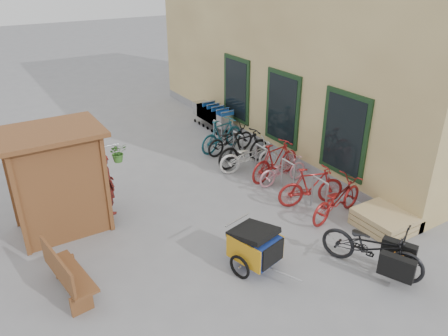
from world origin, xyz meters
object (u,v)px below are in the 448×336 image
bike_6 (230,139)px  child_trailer (255,245)px  shopping_carts (212,114)px  bike_1 (311,186)px  bike_2 (283,170)px  bike_4 (249,156)px  bike_3 (275,161)px  kiosk (51,168)px  person_kiosk (107,184)px  bench (66,273)px  bike_7 (222,135)px  pallet_stack (384,221)px  bike_5 (244,148)px  bike_0 (337,199)px

bike_6 → child_trailer: bearing=147.3°
shopping_carts → bike_1: (-0.68, -6.03, -0.04)m
child_trailer → bike_2: 3.79m
bike_1 → bike_4: 2.42m
shopping_carts → bike_3: bike_3 is taller
bike_1 → bike_3: bike_3 is taller
kiosk → bike_6: kiosk is taller
person_kiosk → bike_3: 4.62m
bench → bike_7: 7.31m
bike_6 → bike_4: bearing=164.7°
bike_1 → kiosk: bearing=87.3°
pallet_stack → child_trailer: bearing=172.6°
bike_1 → bike_3: (0.15, 1.64, 0.03)m
child_trailer → bike_5: (2.50, 4.09, 0.03)m
pallet_stack → bike_2: bike_2 is taller
pallet_stack → bench: 6.87m
bike_2 → bike_6: bearing=3.6°
bench → bike_7: (5.93, 4.28, 0.05)m
bike_5 → bike_6: bearing=-12.8°
child_trailer → person_kiosk: bearing=102.3°
pallet_stack → bike_2: bearing=100.1°
bike_0 → child_trailer: bearing=90.1°
bike_5 → bike_2: bearing=-172.9°
bike_7 → shopping_carts: bearing=-34.4°
bike_5 → bike_7: size_ratio=1.05×
person_kiosk → bike_0: (4.55, -3.06, -0.29)m
pallet_stack → child_trailer: (-3.31, 0.43, 0.32)m
bike_1 → bike_3: bearing=13.1°
kiosk → pallet_stack: bearing=-31.7°
person_kiosk → bike_2: 4.69m
person_kiosk → bike_3: person_kiosk is taller
bike_5 → bike_0: bearing=-178.8°
pallet_stack → child_trailer: 3.35m
person_kiosk → bike_5: bearing=-94.0°
bike_3 → bike_5: 1.19m
bike_3 → bike_4: size_ratio=1.00×
bike_2 → bike_4: 1.17m
bike_3 → bike_5: bike_5 is taller
shopping_carts → bike_6: (-0.62, -2.20, -0.10)m
child_trailer → bike_1: size_ratio=0.95×
shopping_carts → person_kiosk: (-5.10, -3.72, 0.21)m
bike_0 → bike_1: bike_1 is taller
shopping_carts → bike_3: size_ratio=1.17×
bench → bike_6: (6.05, 3.97, -0.03)m
shopping_carts → bike_0: bearing=-94.6°
kiosk → child_trailer: bearing=-49.2°
bench → child_trailer: bench is taller
bike_0 → bike_7: size_ratio=1.05×
pallet_stack → bike_3: bearing=99.0°
child_trailer → bike_7: (2.56, 5.44, 0.00)m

